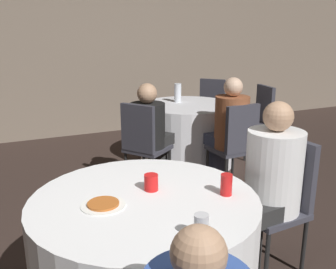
% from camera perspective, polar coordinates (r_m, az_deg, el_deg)
% --- Properties ---
extents(wall_back, '(16.00, 0.06, 2.80)m').
position_cam_1_polar(wall_back, '(5.99, -19.06, 12.51)').
color(wall_back, '#7A6B5B').
rests_on(wall_back, ground_plane).
extents(table_near, '(1.27, 1.27, 0.76)m').
position_cam_1_polar(table_near, '(2.28, -3.46, -18.22)').
color(table_near, white).
rests_on(table_near, ground_plane).
extents(table_far, '(1.18, 1.18, 0.76)m').
position_cam_1_polar(table_far, '(4.74, 2.94, 0.14)').
color(table_far, silver).
rests_on(table_far, ground_plane).
extents(chair_near_east, '(0.43, 0.43, 0.94)m').
position_cam_1_polar(chair_near_east, '(2.75, 17.01, -8.51)').
color(chair_near_east, '#383842').
rests_on(chair_near_east, ground_plane).
extents(chair_far_northeast, '(0.57, 0.57, 0.94)m').
position_cam_1_polar(chair_far_northeast, '(5.63, 6.47, 4.42)').
color(chair_far_northeast, '#383842').
rests_on(chair_far_northeast, ground_plane).
extents(chair_far_south, '(0.42, 0.43, 0.94)m').
position_cam_1_polar(chair_far_south, '(3.89, 10.40, -0.91)').
color(chair_far_south, '#383842').
rests_on(chair_far_south, ground_plane).
extents(chair_far_east, '(0.45, 0.45, 0.94)m').
position_cam_1_polar(chair_far_east, '(5.12, 13.65, 2.93)').
color(chair_far_east, '#383842').
rests_on(chair_far_east, ground_plane).
extents(chair_far_southwest, '(0.56, 0.56, 0.94)m').
position_cam_1_polar(chair_far_southwest, '(3.86, -3.89, -0.81)').
color(chair_far_southwest, '#383842').
rests_on(chair_far_southwest, ground_plane).
extents(person_floral_shirt, '(0.36, 0.52, 1.19)m').
position_cam_1_polar(person_floral_shirt, '(3.99, 9.05, 0.41)').
color(person_floral_shirt, '#33384C').
rests_on(person_floral_shirt, ground_plane).
extents(person_black_shirt, '(0.50, 0.48, 1.13)m').
position_cam_1_polar(person_black_shirt, '(3.98, -2.60, 0.15)').
color(person_black_shirt, '#282828').
rests_on(person_black_shirt, ground_plane).
extents(person_white_shirt, '(0.53, 0.39, 1.21)m').
position_cam_1_polar(person_white_shirt, '(2.62, 14.73, -7.84)').
color(person_white_shirt, '#282828').
rests_on(person_white_shirt, ground_plane).
extents(pizza_plate_near, '(0.24, 0.24, 0.02)m').
position_cam_1_polar(pizza_plate_near, '(2.03, -9.84, -10.44)').
color(pizza_plate_near, white).
rests_on(pizza_plate_near, table_near).
extents(soda_can_silver, '(0.07, 0.07, 0.12)m').
position_cam_1_polar(soda_can_silver, '(1.69, 5.08, -13.91)').
color(soda_can_silver, silver).
rests_on(soda_can_silver, table_near).
extents(soda_can_red, '(0.07, 0.07, 0.12)m').
position_cam_1_polar(soda_can_red, '(2.13, 8.88, -7.55)').
color(soda_can_red, red).
rests_on(soda_can_red, table_near).
extents(cup_near, '(0.08, 0.08, 0.10)m').
position_cam_1_polar(cup_near, '(2.17, -2.58, -7.30)').
color(cup_near, red).
rests_on(cup_near, table_near).
extents(bottle_far, '(0.09, 0.09, 0.24)m').
position_cam_1_polar(bottle_far, '(4.77, 1.49, 6.37)').
color(bottle_far, silver).
rests_on(bottle_far, table_far).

